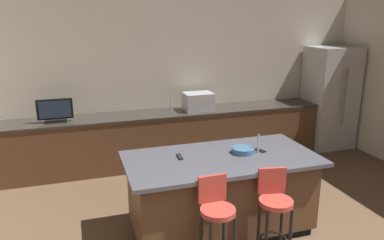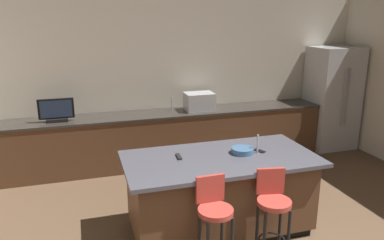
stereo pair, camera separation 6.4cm
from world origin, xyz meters
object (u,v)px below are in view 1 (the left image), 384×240
at_px(cell_phone, 260,150).
at_px(fruit_bowl, 243,150).
at_px(bar_stool_left, 216,217).
at_px(bar_stool_right, 274,208).
at_px(refrigerator, 329,98).
at_px(microwave, 198,102).
at_px(kitchen_island, 221,193).
at_px(tv_monitor, 55,112).
at_px(tv_remote, 180,157).

bearing_deg(cell_phone, fruit_bowl, 159.12).
xyz_separation_m(bar_stool_left, bar_stool_right, (0.62, -0.01, 0.00)).
height_order(fruit_bowl, cell_phone, fruit_bowl).
height_order(refrigerator, microwave, refrigerator).
height_order(kitchen_island, bar_stool_right, bar_stool_right).
height_order(kitchen_island, microwave, microwave).
bearing_deg(bar_stool_left, fruit_bowl, 48.23).
distance_m(tv_monitor, bar_stool_left, 3.22).
distance_m(tv_monitor, tv_remote, 2.45).
height_order(microwave, bar_stool_right, microwave).
bearing_deg(tv_monitor, bar_stool_left, -61.93).
xyz_separation_m(tv_monitor, bar_stool_left, (1.50, -2.81, -0.48)).
relative_size(microwave, bar_stool_left, 0.50).
distance_m(refrigerator, cell_phone, 3.31).
bearing_deg(refrigerator, kitchen_island, -144.97).
height_order(refrigerator, tv_monitor, refrigerator).
xyz_separation_m(cell_phone, tv_remote, (-0.95, 0.08, 0.01)).
bearing_deg(fruit_bowl, tv_remote, 173.49).
distance_m(kitchen_island, bar_stool_left, 0.74).
bearing_deg(tv_monitor, microwave, 1.30).
height_order(kitchen_island, bar_stool_left, bar_stool_left).
relative_size(microwave, tv_remote, 2.82).
height_order(kitchen_island, tv_remote, tv_remote).
xyz_separation_m(bar_stool_right, tv_remote, (-0.76, 0.80, 0.35)).
bearing_deg(fruit_bowl, microwave, 85.22).
height_order(bar_stool_left, bar_stool_right, same).
bearing_deg(cell_phone, microwave, 68.71).
bearing_deg(bar_stool_left, tv_remote, 98.66).
relative_size(kitchen_island, bar_stool_left, 2.25).
bearing_deg(microwave, bar_stool_right, -93.19).
relative_size(bar_stool_right, fruit_bowl, 3.77).
bearing_deg(cell_phone, kitchen_island, 163.03).
height_order(kitchen_island, fruit_bowl, fruit_bowl).
relative_size(kitchen_island, refrigerator, 1.15).
xyz_separation_m(refrigerator, tv_remote, (-3.51, -2.02, -0.02)).
height_order(fruit_bowl, tv_remote, fruit_bowl).
relative_size(tv_monitor, bar_stool_left, 0.54).
distance_m(kitchen_island, microwave, 2.32).
distance_m(tv_monitor, fruit_bowl, 2.98).
distance_m(kitchen_island, tv_remote, 0.65).
height_order(bar_stool_right, tv_remote, bar_stool_right).
height_order(kitchen_island, refrigerator, refrigerator).
bearing_deg(fruit_bowl, bar_stool_left, -130.51).
distance_m(refrigerator, fruit_bowl, 3.48).
bearing_deg(tv_remote, microwave, 70.04).
distance_m(kitchen_island, fruit_bowl, 0.56).
distance_m(bar_stool_right, fruit_bowl, 0.80).
distance_m(fruit_bowl, tv_remote, 0.74).
xyz_separation_m(microwave, bar_stool_left, (-0.78, -2.87, -0.46)).
height_order(cell_phone, tv_remote, tv_remote).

